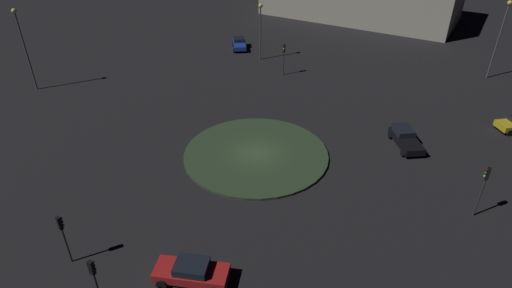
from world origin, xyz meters
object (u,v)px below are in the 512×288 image
traffic_light_west (284,54)px  traffic_light_northeast (484,182)px  traffic_light_southeast_near (95,277)px  car_red (191,272)px  car_black (405,138)px  streetlamp_southwest (22,39)px  streetlamp_northwest (502,29)px  streetlamp_west (260,22)px  car_blue (239,44)px  traffic_light_southeast (62,230)px

traffic_light_west → traffic_light_northeast: size_ratio=0.92×
traffic_light_southeast_near → car_red: bearing=-36.7°
car_black → streetlamp_southwest: 41.58m
streetlamp_northwest → traffic_light_southeast_near: bearing=-51.2°
car_red → traffic_light_northeast: 20.76m
streetlamp_southwest → traffic_light_southeast_near: bearing=26.3°
car_black → traffic_light_west: (-17.15, -9.35, 2.05)m
traffic_light_southeast_near → traffic_light_northeast: bearing=-43.5°
car_red → streetlamp_west: (-37.28, 6.59, 4.32)m
traffic_light_northeast → car_red: bearing=43.4°
traffic_light_northeast → traffic_light_southeast_near: 25.79m
traffic_light_west → car_red: bearing=-2.2°
car_blue → traffic_light_west: (10.03, 5.26, 2.05)m
car_blue → traffic_light_northeast: bearing=21.9°
car_black → streetlamp_west: bearing=-155.0°
car_blue → streetlamp_northwest: size_ratio=0.41×
car_red → traffic_light_southeast: (-1.97, -7.83, 1.92)m
traffic_light_west → streetlamp_southwest: (2.63, -29.26, 3.25)m
traffic_light_northeast → traffic_light_west: bearing=-37.8°
traffic_light_northeast → streetlamp_west: 35.23m
traffic_light_southeast → streetlamp_west: 38.22m
traffic_light_northeast → streetlamp_west: streetlamp_west is taller
traffic_light_southeast → streetlamp_southwest: (-27.08, -12.32, 3.35)m
traffic_light_west → traffic_light_northeast: traffic_light_northeast is taller
streetlamp_southwest → streetlamp_west: streetlamp_southwest is taller
traffic_light_west → traffic_light_southeast: bearing=-15.9°
traffic_light_northeast → streetlamp_southwest: streetlamp_southwest is taller
car_black → traffic_light_northeast: (9.74, 1.62, 2.27)m
car_black → streetlamp_west: streetlamp_west is taller
streetlamp_northwest → streetlamp_southwest: bearing=-89.6°
car_blue → traffic_light_northeast: traffic_light_northeast is taller
traffic_light_southeast_near → streetlamp_southwest: (-31.00, -15.33, 3.13)m
car_red → streetlamp_southwest: (-29.05, -20.15, 5.27)m
car_black → car_red: (14.53, -18.45, 0.02)m
car_blue → traffic_light_northeast: (36.91, 16.22, 2.28)m
traffic_light_southeast → car_red: bearing=-57.2°
streetlamp_northwest → car_red: bearing=-49.3°
car_black → traffic_light_southeast_near: size_ratio=1.07×
traffic_light_southeast_near → streetlamp_west: (-39.23, 11.41, 2.19)m
car_black → streetlamp_northwest: streetlamp_northwest is taller
car_blue → streetlamp_southwest: size_ratio=0.42×
car_red → car_blue: bearing=-82.9°
traffic_light_southeast_near → streetlamp_southwest: 34.72m
traffic_light_west → streetlamp_northwest: size_ratio=0.42×
traffic_light_southeast_near → streetlamp_northwest: size_ratio=0.44×
car_blue → traffic_light_southeast_near: (43.66, -8.67, 2.16)m
car_red → streetlamp_northwest: streetlamp_northwest is taller
traffic_light_west → streetlamp_southwest: 29.55m
traffic_light_southeast_near → streetlamp_northwest: bearing=-19.9°
traffic_light_west → traffic_light_northeast: 29.04m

